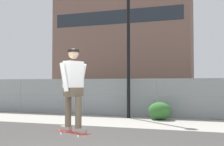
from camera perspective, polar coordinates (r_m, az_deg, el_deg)
name	(u,v)px	position (r m, az deg, el deg)	size (l,w,h in m)	color
gravel_berm	(115,144)	(7.26, 0.53, -14.06)	(14.24, 3.65, 0.23)	#3D3A38
skateboard	(73,132)	(5.91, -7.88, -11.81)	(0.82, 0.48, 0.07)	#B22D2D
skater	(73,85)	(5.83, -7.83, -2.33)	(0.71, 0.62, 1.70)	gray
chain_fence	(157,98)	(13.61, 9.13, -4.96)	(23.12, 0.06, 1.85)	gray
street_lamp	(128,33)	(13.52, 3.33, 8.15)	(0.44, 0.44, 6.42)	black
parked_car_near	(100,95)	(18.20, -2.39, -4.56)	(4.44, 2.03, 1.66)	black
parked_car_mid	(216,97)	(17.01, 20.23, -4.60)	(4.45, 2.04, 1.66)	silver
library_building	(126,37)	(57.41, 2.84, 7.20)	(25.77, 13.63, 21.81)	brown
shrub_left	(160,111)	(12.82, 9.61, -7.56)	(1.01, 0.83, 0.78)	#336B2D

